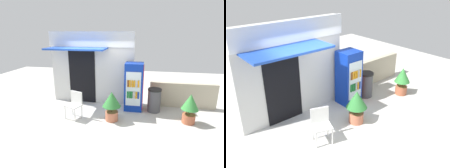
% 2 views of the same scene
% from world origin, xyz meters
% --- Properties ---
extents(ground, '(16.00, 16.00, 0.00)m').
position_xyz_m(ground, '(0.00, 0.00, 0.00)').
color(ground, beige).
extents(storefront_building, '(3.30, 1.27, 2.82)m').
position_xyz_m(storefront_building, '(-0.40, 1.53, 1.48)').
color(storefront_building, silver).
rests_on(storefront_building, ground).
extents(drink_cooler, '(0.66, 0.66, 1.75)m').
position_xyz_m(drink_cooler, '(1.33, 1.02, 0.88)').
color(drink_cooler, '#0C2D9E').
rests_on(drink_cooler, ground).
extents(plastic_chair, '(0.58, 0.54, 0.90)m').
position_xyz_m(plastic_chair, '(-0.56, -0.02, 0.53)').
color(plastic_chair, silver).
rests_on(plastic_chair, ground).
extents(potted_plant_near_shop, '(0.60, 0.60, 0.98)m').
position_xyz_m(potted_plant_near_shop, '(0.69, -0.00, 0.60)').
color(potted_plant_near_shop, '#BC6B4C').
rests_on(potted_plant_near_shop, ground).
extents(potted_plant_curbside, '(0.52, 0.52, 0.97)m').
position_xyz_m(potted_plant_curbside, '(3.13, 0.25, 0.57)').
color(potted_plant_curbside, '#AD5B3D').
rests_on(potted_plant_curbside, ground).
extents(trash_bin, '(0.48, 0.48, 0.86)m').
position_xyz_m(trash_bin, '(2.07, 0.96, 0.43)').
color(trash_bin, '#47474C').
rests_on(trash_bin, ground).
extents(stone_boundary_wall, '(2.43, 0.20, 0.95)m').
position_xyz_m(stone_boundary_wall, '(3.14, 1.57, 0.48)').
color(stone_boundary_wall, '#B7AD93').
rests_on(stone_boundary_wall, ground).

